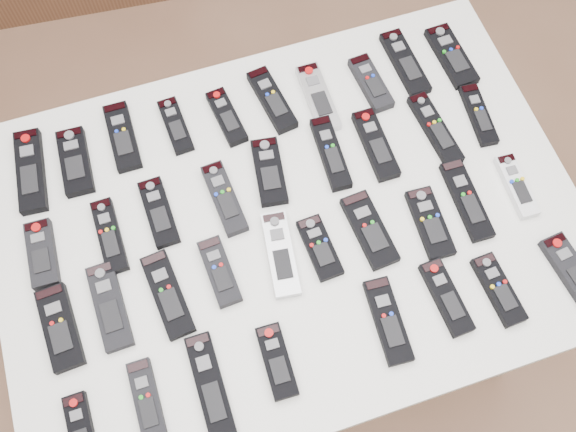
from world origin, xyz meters
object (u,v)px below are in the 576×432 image
object	(u,v)px
remote_6	(318,98)
remote_34	(446,297)
remote_7	(371,83)
remote_19	(60,328)
remote_12	(159,212)
remote_0	(31,171)
remote_10	(42,254)
remote_14	(269,172)
remote_26	(430,223)
remote_8	(405,63)
remote_32	(277,361)
remote_21	(168,294)
remote_4	(227,117)
remote_16	(376,145)
remote_28	(516,186)
remote_35	(498,290)
remote_3	(176,126)
remote_27	(466,200)
remote_17	(435,129)
remote_30	(147,401)
remote_24	(320,248)
remote_36	(572,271)
remote_2	(122,137)
remote_31	(211,387)
remote_9	(451,56)
remote_13	(224,198)
remote_23	(281,254)
remote_20	(110,306)
remote_1	(75,162)
remote_18	(478,115)
remote_33	(388,321)
remote_11	(110,236)
remote_22	(219,272)
remote_25	(369,230)

from	to	relation	value
remote_6	remote_34	distance (m)	0.54
remote_7	remote_19	world-z (taller)	same
remote_6	remote_12	size ratio (longest dim) A/B	1.15
remote_0	remote_10	world-z (taller)	same
remote_14	remote_34	world-z (taller)	same
remote_26	remote_34	distance (m)	0.17
remote_8	remote_19	xyz separation A→B (m)	(-0.90, -0.38, 0.00)
remote_32	remote_21	bearing A→B (deg)	132.28
remote_4	remote_26	size ratio (longest dim) A/B	0.92
remote_16	remote_21	distance (m)	0.56
remote_28	remote_35	distance (m)	0.25
remote_4	remote_3	bearing A→B (deg)	165.89
remote_19	remote_27	distance (m)	0.89
remote_4	remote_17	size ratio (longest dim) A/B	0.77
remote_30	remote_32	distance (m)	0.26
remote_21	remote_32	bearing A→B (deg)	-55.27
remote_0	remote_24	xyz separation A→B (m)	(0.55, -0.37, -0.00)
remote_8	remote_27	xyz separation A→B (m)	(-0.01, -0.38, 0.00)
remote_21	remote_36	xyz separation A→B (m)	(0.80, -0.21, 0.00)
remote_2	remote_0	bearing A→B (deg)	-172.96
remote_2	remote_31	bearing A→B (deg)	-85.43
remote_27	remote_36	world-z (taller)	remote_36
remote_9	remote_31	xyz separation A→B (m)	(-0.76, -0.57, 0.00)
remote_2	remote_13	world-z (taller)	remote_13
remote_16	remote_34	world-z (taller)	same
remote_0	remote_30	distance (m)	0.58
remote_24	remote_28	xyz separation A→B (m)	(0.46, 0.00, 0.00)
remote_23	remote_20	bearing A→B (deg)	-172.59
remote_2	remote_17	bearing A→B (deg)	-16.05
remote_1	remote_23	world-z (taller)	remote_1
remote_7	remote_32	world-z (taller)	same
remote_27	remote_31	size ratio (longest dim) A/B	0.91
remote_18	remote_27	world-z (taller)	remote_27
remote_28	remote_33	distance (m)	0.42
remote_20	remote_31	xyz separation A→B (m)	(0.15, -0.22, -0.00)
remote_0	remote_3	bearing A→B (deg)	7.18
remote_0	remote_4	size ratio (longest dim) A/B	1.36
remote_2	remote_19	distance (m)	0.45
remote_11	remote_31	size ratio (longest dim) A/B	0.80
remote_6	remote_21	bearing A→B (deg)	-140.99
remote_36	remote_6	bearing A→B (deg)	116.02
remote_22	remote_34	size ratio (longest dim) A/B	0.92
remote_20	remote_26	size ratio (longest dim) A/B	1.14
remote_33	remote_23	bearing A→B (deg)	132.13
remote_21	remote_19	bearing A→B (deg)	174.32
remote_16	remote_21	xyz separation A→B (m)	(-0.53, -0.19, -0.00)
remote_24	remote_34	world-z (taller)	remote_34
remote_8	remote_12	xyz separation A→B (m)	(-0.65, -0.20, 0.00)
remote_3	remote_25	bearing A→B (deg)	-52.43
remote_4	remote_30	world-z (taller)	same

